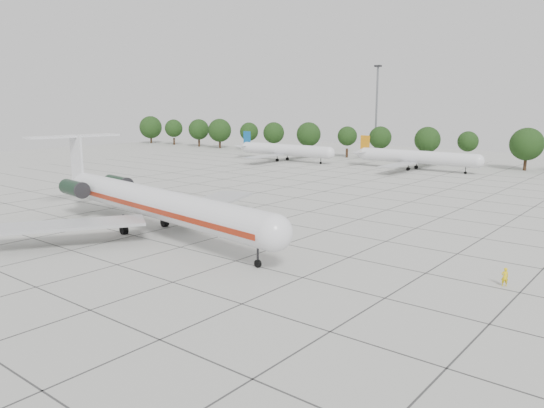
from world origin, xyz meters
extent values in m
plane|color=#B9BAB2|center=(0.00, 0.00, 0.00)|extent=(260.00, 260.00, 0.00)
cube|color=#383838|center=(0.00, 15.00, 0.01)|extent=(170.00, 170.00, 0.02)
cylinder|color=silver|center=(-5.97, -5.96, 3.75)|extent=(38.65, 8.56, 3.53)
sphere|color=silver|center=(13.13, -8.49, 3.75)|extent=(3.53, 3.53, 3.53)
cone|color=silver|center=(-27.72, -3.08, 3.75)|extent=(5.77, 4.20, 3.53)
cube|color=#98230D|center=(-5.73, -4.19, 3.48)|extent=(37.14, 4.98, 0.59)
cube|color=#98230D|center=(-6.20, -7.73, 3.48)|extent=(37.14, 4.98, 0.59)
cube|color=#B7BABC|center=(-7.35, 3.94, 2.30)|extent=(9.51, 16.79, 0.32)
cube|color=#B7BABC|center=(-9.89, -15.15, 2.30)|extent=(12.79, 16.18, 0.32)
cube|color=black|center=(-21.03, -1.53, 4.07)|extent=(2.52, 1.69, 0.27)
cylinder|color=black|center=(-20.94, -0.79, 4.07)|extent=(5.36, 2.69, 2.03)
cube|color=black|center=(-21.67, -6.31, 4.07)|extent=(2.52, 1.69, 0.27)
cylinder|color=black|center=(-21.77, -7.05, 4.07)|extent=(5.36, 2.69, 2.03)
cube|color=silver|center=(-27.18, -3.15, 7.49)|extent=(3.43, 0.75, 6.42)
cube|color=silver|center=(-27.93, -3.05, 10.49)|extent=(4.87, 13.15, 0.24)
cylinder|color=black|center=(11.01, -8.21, 1.02)|extent=(0.24, 0.24, 2.03)
cylinder|color=black|center=(11.01, -8.21, 0.37)|extent=(0.78, 0.40, 0.75)
cylinder|color=black|center=(-8.79, -2.78, 1.39)|extent=(0.29, 0.29, 1.93)
cylinder|color=black|center=(-8.79, -2.78, 0.54)|extent=(1.15, 0.78, 1.07)
cylinder|color=black|center=(-9.52, -8.29, 1.39)|extent=(0.29, 0.29, 1.93)
cylinder|color=black|center=(-9.52, -8.29, 0.54)|extent=(1.15, 0.78, 1.07)
imported|color=yellow|center=(30.52, 0.86, 0.81)|extent=(0.71, 0.65, 1.62)
cylinder|color=silver|center=(-42.75, 66.48, 3.00)|extent=(27.20, 3.00, 3.00)
cube|color=#B7BABC|center=(-43.75, 66.48, 1.80)|extent=(3.50, 27.20, 0.25)
cube|color=#0A4F8E|center=(-56.19, 66.48, 5.60)|extent=(2.40, 0.25, 3.60)
cylinder|color=black|center=(-43.75, 68.68, 0.40)|extent=(0.80, 0.45, 0.80)
cylinder|color=black|center=(-43.75, 64.28, 0.40)|extent=(0.80, 0.45, 0.80)
cylinder|color=silver|center=(-7.89, 70.32, 3.00)|extent=(27.20, 3.00, 3.00)
cube|color=#B7BABC|center=(-8.89, 70.32, 1.80)|extent=(3.50, 27.20, 0.25)
cube|color=orange|center=(-21.33, 70.32, 5.60)|extent=(2.40, 0.25, 3.60)
cylinder|color=black|center=(-8.89, 72.52, 0.40)|extent=(0.80, 0.45, 0.80)
cylinder|color=black|center=(-8.89, 68.12, 0.40)|extent=(0.80, 0.45, 0.80)
cylinder|color=#332114|center=(-121.40, 85.00, 1.25)|extent=(0.70, 0.70, 2.50)
sphere|color=black|center=(-121.40, 85.00, 6.00)|extent=(8.44, 8.44, 8.44)
cylinder|color=#332114|center=(-108.21, 85.00, 1.25)|extent=(0.70, 0.70, 2.50)
sphere|color=black|center=(-108.21, 85.00, 6.00)|extent=(6.44, 6.44, 6.44)
cylinder|color=#332114|center=(-95.02, 85.00, 1.25)|extent=(0.70, 0.70, 2.50)
sphere|color=black|center=(-95.02, 85.00, 6.00)|extent=(7.14, 7.14, 7.14)
cylinder|color=#332114|center=(-84.83, 85.00, 1.25)|extent=(0.70, 0.70, 2.50)
sphere|color=black|center=(-84.83, 85.00, 6.00)|extent=(7.79, 7.79, 7.79)
cylinder|color=#332114|center=(-71.64, 85.00, 1.25)|extent=(0.70, 0.70, 2.50)
sphere|color=black|center=(-71.64, 85.00, 6.00)|extent=(5.94, 5.94, 5.94)
cylinder|color=#332114|center=(-61.45, 85.00, 1.25)|extent=(0.70, 0.70, 2.50)
sphere|color=black|center=(-61.45, 85.00, 6.00)|extent=(6.57, 6.57, 6.57)
cylinder|color=#332114|center=(-48.26, 85.00, 1.25)|extent=(0.70, 0.70, 2.50)
sphere|color=black|center=(-48.26, 85.00, 6.00)|extent=(7.15, 7.15, 7.15)
cylinder|color=#332114|center=(-35.07, 85.00, 1.25)|extent=(0.70, 0.70, 2.50)
sphere|color=black|center=(-35.07, 85.00, 6.00)|extent=(5.43, 5.43, 5.43)
cylinder|color=#332114|center=(-24.88, 85.00, 1.25)|extent=(0.70, 0.70, 2.50)
sphere|color=black|center=(-24.88, 85.00, 6.00)|extent=(5.99, 5.99, 5.99)
cylinder|color=#332114|center=(-11.69, 85.00, 1.25)|extent=(0.70, 0.70, 2.50)
sphere|color=black|center=(-11.69, 85.00, 6.00)|extent=(6.50, 6.50, 6.50)
cylinder|color=#332114|center=(-1.50, 85.00, 1.25)|extent=(0.70, 0.70, 2.50)
sphere|color=black|center=(-1.50, 85.00, 6.00)|extent=(4.93, 4.93, 4.93)
cylinder|color=#332114|center=(11.69, 85.00, 1.25)|extent=(0.70, 0.70, 2.50)
sphere|color=black|center=(11.69, 85.00, 6.00)|extent=(7.40, 7.40, 7.40)
cylinder|color=slate|center=(-30.00, 92.00, 12.50)|extent=(0.56, 0.56, 25.00)
cube|color=black|center=(-30.00, 92.00, 25.20)|extent=(1.60, 1.60, 0.50)
camera|label=1|loc=(41.89, -44.53, 15.19)|focal=35.00mm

